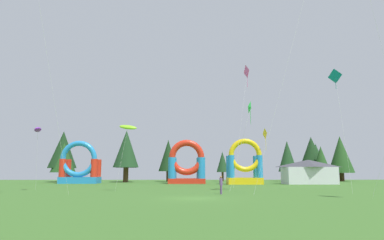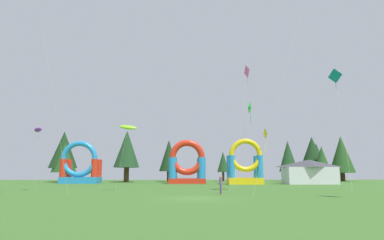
# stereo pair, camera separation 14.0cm
# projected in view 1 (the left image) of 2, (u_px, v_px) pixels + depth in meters

# --- Properties ---
(ground_plane) EXTENTS (120.00, 120.00, 0.00)m
(ground_plane) POSITION_uv_depth(u_px,v_px,m) (195.00, 198.00, 25.58)
(ground_plane) COLOR #3D6B28
(kite_purple_parafoil) EXTENTS (1.19, 2.00, 6.67)m
(kite_purple_parafoil) POSITION_uv_depth(u_px,v_px,m) (38.00, 130.00, 36.45)
(kite_purple_parafoil) COLOR purple
(kite_purple_parafoil) RESTS_ON ground_plane
(kite_teal_diamond) EXTENTS (0.98, 3.03, 12.14)m
(kite_teal_diamond) POSITION_uv_depth(u_px,v_px,m) (336.00, 77.00, 35.56)
(kite_teal_diamond) COLOR #0C7F7A
(kite_teal_diamond) RESTS_ON ground_plane
(kite_lime_parafoil) EXTENTS (2.15, 1.03, 6.88)m
(kite_lime_parafoil) POSITION_uv_depth(u_px,v_px,m) (128.00, 127.00, 35.36)
(kite_lime_parafoil) COLOR #8CD826
(kite_lime_parafoil) RESTS_ON ground_plane
(kite_green_diamond) EXTENTS (2.97, 1.43, 9.39)m
(kite_green_diamond) POSITION_uv_depth(u_px,v_px,m) (251.00, 109.00, 38.22)
(kite_green_diamond) COLOR green
(kite_green_diamond) RESTS_ON ground_plane
(kite_pink_diamond) EXTENTS (3.41, 5.55, 16.77)m
(kite_pink_diamond) POSITION_uv_depth(u_px,v_px,m) (248.00, 72.00, 49.68)
(kite_pink_diamond) COLOR #EA599E
(kite_pink_diamond) RESTS_ON ground_plane
(kite_yellow_diamond) EXTENTS (1.70, 2.50, 8.35)m
(kite_yellow_diamond) POSITION_uv_depth(u_px,v_px,m) (266.00, 134.00, 53.78)
(kite_yellow_diamond) COLOR yellow
(kite_yellow_diamond) RESTS_ON ground_plane
(person_left_edge) EXTENTS (0.34, 0.34, 1.59)m
(person_left_edge) POSITION_uv_depth(u_px,v_px,m) (221.00, 183.00, 30.52)
(person_left_edge) COLOR #724C8C
(person_left_edge) RESTS_ON ground_plane
(inflatable_red_slide) EXTENTS (6.28, 3.85, 7.08)m
(inflatable_red_slide) POSITION_uv_depth(u_px,v_px,m) (80.00, 168.00, 58.18)
(inflatable_red_slide) COLOR #268CD8
(inflatable_red_slide) RESTS_ON ground_plane
(inflatable_orange_dome) EXTENTS (6.11, 4.69, 7.22)m
(inflatable_orange_dome) POSITION_uv_depth(u_px,v_px,m) (187.00, 167.00, 58.09)
(inflatable_orange_dome) COLOR red
(inflatable_orange_dome) RESTS_ON ground_plane
(inflatable_yellow_castle) EXTENTS (5.37, 3.51, 7.07)m
(inflatable_yellow_castle) POSITION_uv_depth(u_px,v_px,m) (245.00, 167.00, 54.43)
(inflatable_yellow_castle) COLOR yellow
(inflatable_yellow_castle) RESTS_ON ground_plane
(festival_tent) EXTENTS (7.85, 4.43, 3.86)m
(festival_tent) POSITION_uv_depth(u_px,v_px,m) (309.00, 172.00, 55.65)
(festival_tent) COLOR silver
(festival_tent) RESTS_ON ground_plane
(tree_row_1) EXTENTS (5.37, 5.37, 9.73)m
(tree_row_1) POSITION_uv_depth(u_px,v_px,m) (63.00, 150.00, 67.04)
(tree_row_1) COLOR #4C331E
(tree_row_1) RESTS_ON ground_plane
(tree_row_2) EXTENTS (4.68, 4.68, 7.45)m
(tree_row_2) POSITION_uv_depth(u_px,v_px,m) (64.00, 158.00, 65.93)
(tree_row_2) COLOR #4C331E
(tree_row_2) RESTS_ON ground_plane
(tree_row_3) EXTENTS (4.07, 4.07, 9.16)m
(tree_row_3) POSITION_uv_depth(u_px,v_px,m) (127.00, 151.00, 68.20)
(tree_row_3) COLOR #4C331E
(tree_row_3) RESTS_ON ground_plane
(tree_row_4) EXTENTS (4.82, 4.82, 9.76)m
(tree_row_4) POSITION_uv_depth(u_px,v_px,m) (126.00, 149.00, 65.80)
(tree_row_4) COLOR #4C331E
(tree_row_4) RESTS_ON ground_plane
(tree_row_5) EXTENTS (3.81, 3.81, 8.31)m
(tree_row_5) POSITION_uv_depth(u_px,v_px,m) (168.00, 156.00, 69.59)
(tree_row_5) COLOR #4C331E
(tree_row_5) RESTS_ON ground_plane
(tree_row_6) EXTENTS (2.47, 2.47, 6.08)m
(tree_row_6) POSITION_uv_depth(u_px,v_px,m) (222.00, 162.00, 71.64)
(tree_row_6) COLOR #4C331E
(tree_row_6) RESTS_ON ground_plane
(tree_row_7) EXTENTS (3.80, 3.80, 8.32)m
(tree_row_7) POSITION_uv_depth(u_px,v_px,m) (287.00, 156.00, 71.77)
(tree_row_7) COLOR #4C331E
(tree_row_7) RESTS_ON ground_plane
(tree_row_8) EXTENTS (5.28, 5.28, 9.15)m
(tree_row_8) POSITION_uv_depth(u_px,v_px,m) (312.00, 153.00, 71.77)
(tree_row_8) COLOR #4C331E
(tree_row_8) RESTS_ON ground_plane
(tree_row_9) EXTENTS (2.77, 2.77, 6.98)m
(tree_row_9) POSITION_uv_depth(u_px,v_px,m) (321.00, 157.00, 68.70)
(tree_row_9) COLOR #4C331E
(tree_row_9) RESTS_ON ground_plane
(tree_row_10) EXTENTS (3.87, 3.87, 7.76)m
(tree_row_10) POSITION_uv_depth(u_px,v_px,m) (316.00, 156.00, 71.63)
(tree_row_10) COLOR #4C331E
(tree_row_10) RESTS_ON ground_plane
(tree_row_11) EXTENTS (5.18, 5.18, 9.36)m
(tree_row_11) POSITION_uv_depth(u_px,v_px,m) (341.00, 155.00, 72.54)
(tree_row_11) COLOR #4C331E
(tree_row_11) RESTS_ON ground_plane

